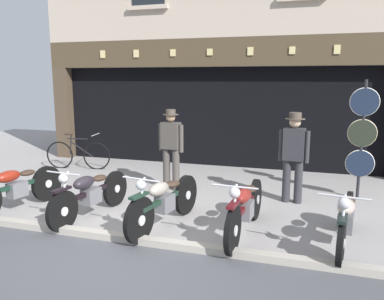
% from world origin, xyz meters
% --- Properties ---
extents(ground, '(21.34, 22.00, 0.18)m').
position_xyz_m(ground, '(0.00, -0.98, -0.04)').
color(ground, gray).
extents(shop_facade, '(9.64, 4.42, 6.46)m').
position_xyz_m(shop_facade, '(0.00, 7.00, 1.74)').
color(shop_facade, black).
rests_on(shop_facade, ground).
extents(motorcycle_left, '(0.63, 1.97, 0.93)m').
position_xyz_m(motorcycle_left, '(-2.34, 0.70, 0.43)').
color(motorcycle_left, black).
rests_on(motorcycle_left, ground).
extents(motorcycle_center_left, '(0.62, 2.00, 0.91)m').
position_xyz_m(motorcycle_center_left, '(-0.92, 0.80, 0.42)').
color(motorcycle_center_left, black).
rests_on(motorcycle_center_left, ground).
extents(motorcycle_center, '(0.63, 2.03, 0.93)m').
position_xyz_m(motorcycle_center, '(0.42, 0.76, 0.44)').
color(motorcycle_center, black).
rests_on(motorcycle_center, ground).
extents(motorcycle_center_right, '(0.62, 2.11, 0.93)m').
position_xyz_m(motorcycle_center_right, '(1.68, 0.83, 0.43)').
color(motorcycle_center_right, black).
rests_on(motorcycle_center_right, ground).
extents(motorcycle_right, '(0.62, 1.93, 0.90)m').
position_xyz_m(motorcycle_right, '(3.07, 0.84, 0.41)').
color(motorcycle_right, black).
rests_on(motorcycle_right, ground).
extents(salesman_left, '(0.56, 0.33, 1.69)m').
position_xyz_m(salesman_left, '(-0.23, 2.80, 0.93)').
color(salesman_left, '#47423D').
rests_on(salesman_left, ground).
extents(shopkeeper_center, '(0.56, 0.36, 1.70)m').
position_xyz_m(shopkeeper_center, '(2.25, 2.66, 0.95)').
color(shopkeeper_center, '#2D2D33').
rests_on(shopkeeper_center, ground).
extents(tyre_sign_pole, '(0.53, 0.06, 2.29)m').
position_xyz_m(tyre_sign_pole, '(3.45, 3.26, 1.27)').
color(tyre_sign_pole, '#232328').
rests_on(tyre_sign_pole, ground).
extents(advert_board_near, '(0.77, 0.03, 0.95)m').
position_xyz_m(advert_board_near, '(-2.27, 5.40, 1.68)').
color(advert_board_near, silver).
extents(advert_board_far, '(0.68, 0.03, 1.00)m').
position_xyz_m(advert_board_far, '(-3.36, 5.40, 1.80)').
color(advert_board_far, beige).
extents(leaning_bicycle, '(1.70, 0.50, 0.95)m').
position_xyz_m(leaning_bicycle, '(-3.21, 3.88, 0.38)').
color(leaning_bicycle, black).
rests_on(leaning_bicycle, ground).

